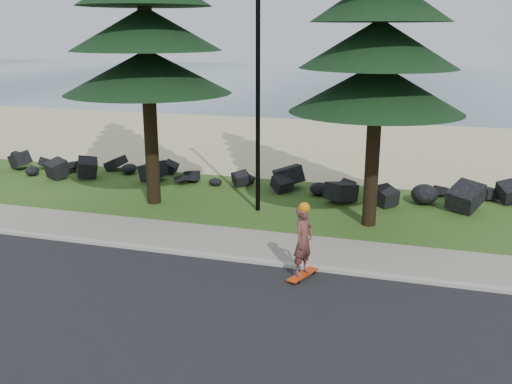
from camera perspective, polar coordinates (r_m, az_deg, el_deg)
ground at (r=15.14m, az=-3.28°, el=-5.36°), size 160.00×160.00×0.00m
road at (r=11.41m, az=-11.18°, el=-13.12°), size 160.00×7.00×0.02m
kerb at (r=14.34m, az=-4.51°, el=-6.42°), size 160.00×0.20×0.10m
sidewalk at (r=15.30m, az=-3.03°, el=-4.96°), size 160.00×2.00×0.08m
beach_sand at (r=28.69m, az=6.63°, el=4.83°), size 160.00×15.00×0.01m
ocean at (r=64.66m, az=12.53°, el=10.73°), size 160.00×58.00×0.01m
seawall_boulders at (r=20.22m, az=2.12°, el=0.18°), size 60.00×2.40×1.10m
lamp_post at (r=17.20m, az=0.19°, el=11.42°), size 0.25×0.14×8.14m
skateboarder at (r=12.90m, az=4.77°, el=-4.92°), size 0.57×0.99×1.81m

